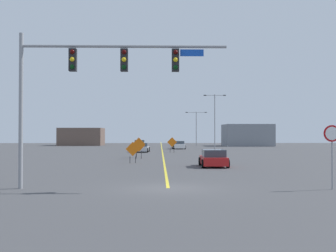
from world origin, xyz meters
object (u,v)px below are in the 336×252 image
object	(u,v)px
street_lamp_mid_left	(196,125)
car_red_mid	(213,158)
traffic_signal_assembly	(93,73)
construction_sign_median_near	(133,150)
car_yellow_near	(140,144)
car_silver_passing	(142,148)
construction_sign_left_lane	(139,145)
car_white_distant	(179,145)
street_lamp_near_left	(215,117)
construction_sign_right_shoulder	(172,143)
stop_sign	(332,144)
construction_sign_right_lane	(139,146)

from	to	relation	value
street_lamp_mid_left	car_red_mid	world-z (taller)	street_lamp_mid_left
traffic_signal_assembly	construction_sign_median_near	world-z (taller)	traffic_signal_assembly
traffic_signal_assembly	car_yellow_near	distance (m)	56.96
street_lamp_mid_left	car_silver_passing	bearing A→B (deg)	-109.40
construction_sign_left_lane	car_silver_passing	bearing A→B (deg)	91.24
traffic_signal_assembly	car_white_distant	xyz separation A→B (m)	(6.30, 50.81, -4.74)
street_lamp_near_left	construction_sign_right_shoulder	size ratio (longest dim) A/B	4.43
street_lamp_mid_left	car_white_distant	size ratio (longest dim) A/B	1.68
construction_sign_median_near	car_yellow_near	world-z (taller)	construction_sign_median_near
street_lamp_mid_left	car_silver_passing	distance (m)	30.43
traffic_signal_assembly	construction_sign_left_lane	distance (m)	23.43
construction_sign_right_shoulder	car_white_distant	world-z (taller)	construction_sign_right_shoulder
car_silver_passing	construction_sign_median_near	bearing A→B (deg)	-89.66
street_lamp_near_left	car_yellow_near	distance (m)	14.82
car_white_distant	car_yellow_near	xyz separation A→B (m)	(-6.77, 5.95, 0.02)
car_silver_passing	construction_sign_right_shoulder	bearing A→B (deg)	-17.26
traffic_signal_assembly	construction_sign_median_near	distance (m)	17.47
construction_sign_left_lane	construction_sign_right_shoulder	distance (m)	15.02
stop_sign	car_red_mid	distance (m)	13.95
street_lamp_mid_left	car_silver_passing	world-z (taller)	street_lamp_mid_left
construction_sign_right_shoulder	car_red_mid	distance (m)	24.94
street_lamp_near_left	car_red_mid	xyz separation A→B (m)	(-5.14, -38.31, -4.73)
traffic_signal_assembly	construction_sign_right_shoulder	bearing A→B (deg)	82.72
street_lamp_mid_left	construction_sign_right_lane	distance (m)	42.79
street_lamp_near_left	construction_sign_median_near	bearing A→B (deg)	-108.75
car_white_distant	construction_sign_median_near	bearing A→B (deg)	-99.24
construction_sign_left_lane	car_white_distant	distance (m)	28.26
traffic_signal_assembly	construction_sign_median_near	xyz separation A→B (m)	(0.79, 16.93, -4.23)
construction_sign_left_lane	car_yellow_near	xyz separation A→B (m)	(-1.47, 33.70, -0.74)
construction_sign_right_lane	car_silver_passing	xyz separation A→B (m)	(-0.23, 13.05, -0.60)
stop_sign	car_yellow_near	xyz separation A→B (m)	(-11.41, 57.35, -1.42)
construction_sign_median_near	construction_sign_left_lane	distance (m)	6.14
construction_sign_left_lane	traffic_signal_assembly	bearing A→B (deg)	-92.49
construction_sign_right_shoulder	car_silver_passing	distance (m)	4.40
street_lamp_mid_left	construction_sign_left_lane	distance (m)	45.45
construction_sign_right_lane	construction_sign_right_shoulder	distance (m)	12.40
street_lamp_near_left	street_lamp_mid_left	bearing A→B (deg)	95.96
construction_sign_right_lane	construction_sign_right_shoulder	bearing A→B (deg)	71.57
traffic_signal_assembly	car_red_mid	xyz separation A→B (m)	(7.25, 12.79, -4.73)
construction_sign_right_shoulder	construction_sign_right_lane	bearing A→B (deg)	-108.43
construction_sign_median_near	construction_sign_left_lane	size ratio (longest dim) A/B	0.85
street_lamp_mid_left	construction_sign_median_near	world-z (taller)	street_lamp_mid_left
construction_sign_right_lane	construction_sign_median_near	bearing A→B (deg)	-90.62
construction_sign_median_near	car_white_distant	xyz separation A→B (m)	(5.51, 33.88, -0.51)
stop_sign	construction_sign_right_lane	distance (m)	28.28
traffic_signal_assembly	construction_sign_right_lane	xyz separation A→B (m)	(0.88, 25.83, -4.16)
construction_sign_right_lane	construction_sign_left_lane	bearing A→B (deg)	-87.58
construction_sign_right_shoulder	car_white_distant	xyz separation A→B (m)	(1.50, 13.21, -0.68)
stop_sign	construction_sign_left_lane	xyz separation A→B (m)	(-9.94, 23.65, -0.68)
street_lamp_near_left	construction_sign_right_shoulder	world-z (taller)	street_lamp_near_left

